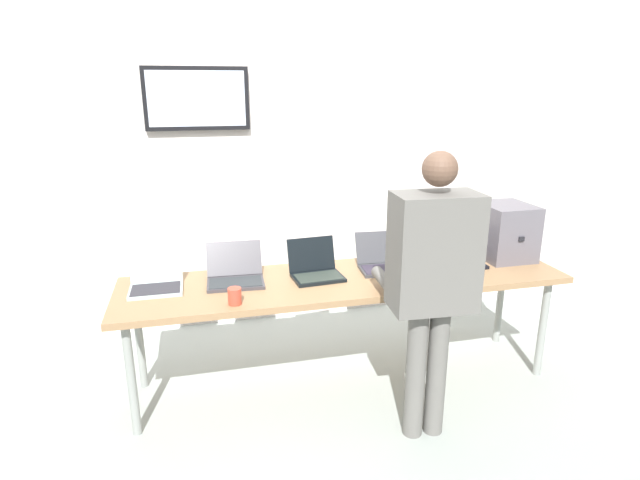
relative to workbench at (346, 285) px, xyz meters
The scene contains 12 objects.
ground 0.71m from the workbench, ahead, with size 8.00×8.00×0.04m, color #969F9A.
back_wall 1.30m from the workbench, 90.77° to the left, with size 8.00×0.11×2.65m.
workbench is the anchor object (origin of this frame).
equipment_box 1.22m from the workbench, ahead, with size 0.33×0.39×0.38m.
laptop_station_0 1.17m from the workbench, behind, with size 0.31×0.29×0.25m.
laptop_station_1 0.70m from the workbench, behind, with size 0.36×0.35×0.22m.
laptop_station_2 0.22m from the workbench, 160.57° to the left, with size 0.33×0.31×0.23m.
laptop_station_3 0.35m from the workbench, 18.23° to the left, with size 0.40×0.35×0.22m.
laptop_station_4 0.81m from the workbench, ahead, with size 0.34×0.29×0.23m.
person 0.74m from the workbench, 65.64° to the right, with size 0.45×0.60×1.61m.
coffee_mug 0.77m from the workbench, 160.89° to the right, with size 0.08×0.08×0.09m.
paper_sheet 0.62m from the workbench, 16.07° to the right, with size 0.25×0.32×0.00m.
Camera 1 is at (-0.89, -2.92, 1.91)m, focal length 28.68 mm.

